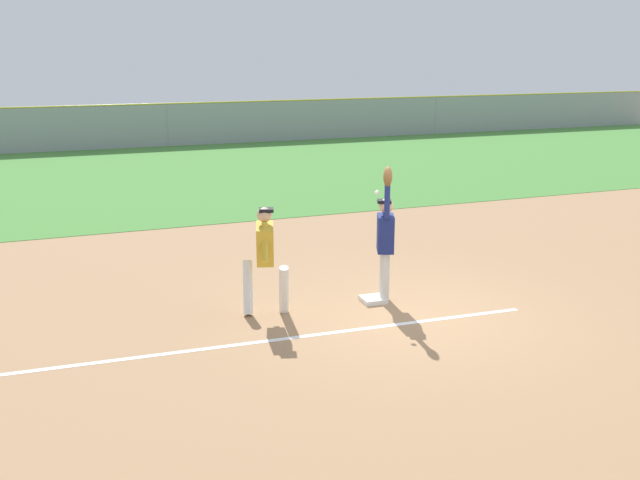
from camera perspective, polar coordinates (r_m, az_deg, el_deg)
ground_plane at (r=11.74m, az=6.94°, el=-5.69°), size 70.88×70.88×0.00m
outfield_grass at (r=25.05m, az=-8.77°, el=5.17°), size 51.72×14.83×0.01m
chalk_foul_line at (r=10.37m, az=-14.29°, el=-8.85°), size 11.99×0.62×0.01m
first_base at (r=12.20m, az=4.14°, el=-4.63°), size 0.39×0.39×0.08m
fielder at (r=11.96m, az=5.10°, el=0.36°), size 0.45×0.87×2.28m
runner at (r=11.36m, az=-4.27°, el=-1.04°), size 0.76×0.83×1.72m
baseball at (r=11.67m, az=4.44°, el=3.70°), size 0.07×0.07×0.07m
outfield_fence at (r=32.17m, az=-11.75°, el=8.74°), size 51.80×0.08×1.83m
parked_car_red at (r=35.61m, az=-18.14°, el=8.48°), size 4.48×2.27×1.25m
parked_car_green at (r=36.27m, az=-11.81°, el=8.99°), size 4.41×2.13×1.25m
parked_car_tan at (r=36.86m, az=-3.53°, el=9.35°), size 4.57×2.45×1.25m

